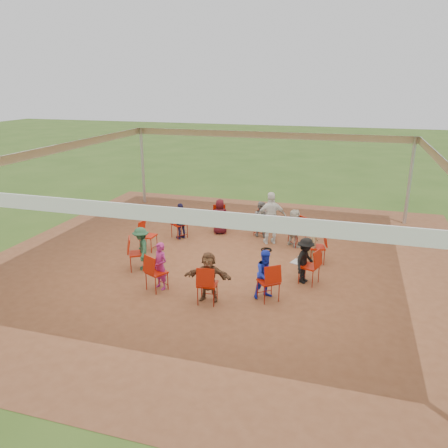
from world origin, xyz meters
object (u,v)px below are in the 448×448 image
(person_seated_4, at_px, (220,217))
(cable_coil, at_px, (267,250))
(chair_1, at_px, (317,247))
(person_seated_7, at_px, (160,266))
(chair_2, at_px, (297,231))
(laptop, at_px, (299,260))
(person_seated_9, at_px, (266,274))
(standing_person, at_px, (271,218))
(chair_4, at_px, (220,219))
(person_seated_5, at_px, (181,221))
(chair_0, at_px, (309,267))
(chair_5, at_px, (179,224))
(person_seated_0, at_px, (305,260))
(person_seated_6, at_px, (141,249))
(person_seated_8, at_px, (209,277))
(person_seated_1, at_px, (313,243))
(chair_10, at_px, (268,282))
(chair_9, at_px, (207,284))
(chair_7, at_px, (137,254))
(chair_8, at_px, (157,273))
(person_seated_2, at_px, (294,228))
(person_seated_3, at_px, (260,219))
(chair_3, at_px, (262,222))
(chair_6, at_px, (148,236))

(person_seated_4, xyz_separation_m, cable_coil, (1.76, -1.06, -0.56))
(chair_1, relative_size, person_seated_7, 0.78)
(person_seated_4, relative_size, cable_coil, 3.07)
(chair_2, bearing_deg, laptop, 141.84)
(person_seated_4, bearing_deg, person_seated_9, 98.18)
(standing_person, bearing_deg, chair_4, -40.85)
(person_seated_5, bearing_deg, chair_0, 98.39)
(chair_5, bearing_deg, cable_coil, 118.99)
(person_seated_0, height_order, person_seated_6, same)
(person_seated_8, distance_m, person_seated_9, 1.30)
(chair_1, xyz_separation_m, person_seated_4, (-3.23, 1.56, 0.13))
(person_seated_1, relative_size, person_seated_8, 1.00)
(chair_2, height_order, chair_10, same)
(chair_9, distance_m, person_seated_6, 2.57)
(chair_2, relative_size, chair_7, 1.00)
(chair_8, xyz_separation_m, laptop, (3.14, 1.47, 0.10))
(person_seated_2, height_order, person_seated_3, same)
(person_seated_3, bearing_deg, chair_8, 81.61)
(person_seated_3, xyz_separation_m, person_seated_9, (1.01, -4.09, 0.00))
(chair_3, xyz_separation_m, standing_person, (0.43, -0.67, 0.36))
(chair_8, xyz_separation_m, cable_coil, (2.00, 3.26, -0.43))
(person_seated_6, relative_size, person_seated_8, 1.00)
(standing_person, xyz_separation_m, cable_coil, (0.01, -0.63, -0.79))
(chair_1, relative_size, cable_coil, 2.41)
(standing_person, bearing_deg, chair_1, 118.20)
(chair_3, height_order, chair_7, same)
(person_seated_6, distance_m, person_seated_7, 1.30)
(chair_2, height_order, chair_5, same)
(person_seated_3, bearing_deg, person_seated_5, 32.73)
(chair_7, relative_size, laptop, 2.28)
(chair_2, relative_size, person_seated_1, 0.78)
(chair_1, relative_size, chair_6, 1.00)
(chair_8, bearing_deg, person_seated_7, 90.00)
(cable_coil, bearing_deg, person_seated_6, -142.03)
(chair_4, xyz_separation_m, laptop, (2.95, -2.95, 0.10))
(standing_person, height_order, laptop, standing_person)
(chair_2, bearing_deg, person_seated_8, 113.88)
(chair_1, xyz_separation_m, chair_2, (-0.69, 1.19, 0.00))
(chair_6, bearing_deg, person_seated_0, 82.03)
(chair_4, xyz_separation_m, person_seated_1, (3.16, -1.70, 0.13))
(person_seated_6, xyz_separation_m, cable_coil, (2.89, 2.26, -0.56))
(person_seated_2, distance_m, cable_coil, 1.07)
(person_seated_4, distance_m, laptop, 4.07)
(chair_1, bearing_deg, person_seated_5, 66.12)
(chair_4, relative_size, chair_7, 1.00)
(chair_2, xyz_separation_m, laptop, (0.37, -2.47, 0.10))
(person_seated_1, xyz_separation_m, person_seated_6, (-4.25, -1.72, 0.00))
(chair_0, height_order, chair_8, same)
(person_seated_3, bearing_deg, chair_2, 168.55)
(person_seated_1, distance_m, person_seated_9, 2.50)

